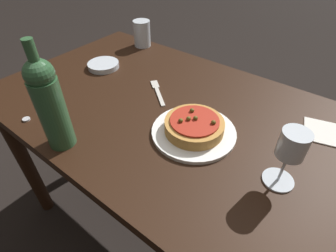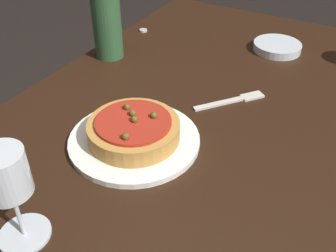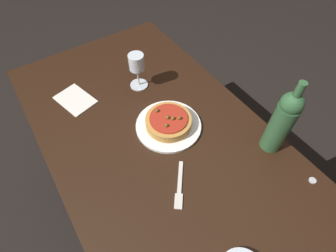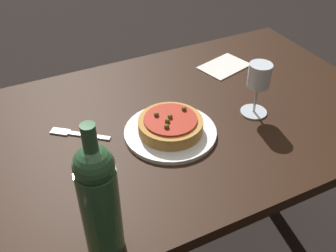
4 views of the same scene
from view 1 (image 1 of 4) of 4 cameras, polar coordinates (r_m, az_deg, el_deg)
ground_plane at (r=1.46m, az=3.23°, el=-21.97°), size 14.00×14.00×0.00m
dining_table at (r=0.93m, az=4.73°, el=-2.63°), size 1.50×0.79×0.75m
dinner_plate at (r=0.81m, az=5.61°, el=-1.28°), size 0.26×0.26×0.01m
pizza at (r=0.79m, az=5.73°, el=0.14°), size 0.18×0.18×0.05m
wine_glass at (r=0.66m, az=25.28°, el=-4.42°), size 0.08×0.08×0.16m
wine_bottle at (r=0.75m, az=-24.36°, el=4.47°), size 0.08×0.08×0.31m
water_cup at (r=1.35m, az=-5.69°, el=19.39°), size 0.08×0.08×0.12m
side_bowl at (r=1.19m, az=-13.88°, el=12.74°), size 0.13×0.13×0.02m
fork at (r=0.99m, az=-2.30°, el=7.61°), size 0.15×0.12×0.00m
paper_napkin at (r=0.95m, az=32.34°, el=-1.58°), size 0.19×0.16×0.00m
bottle_cap at (r=0.97m, az=-28.47°, el=1.29°), size 0.02×0.02×0.01m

